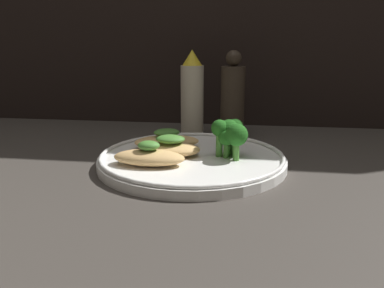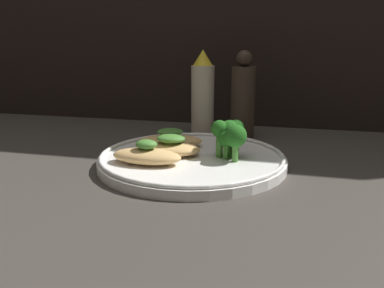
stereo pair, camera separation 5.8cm
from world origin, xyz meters
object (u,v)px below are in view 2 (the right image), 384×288
at_px(broccoli_bunch, 231,135).
at_px(sauce_bottle, 203,95).
at_px(plate, 192,159).
at_px(pepper_grinder, 243,99).

height_order(broccoli_bunch, sauce_bottle, sauce_bottle).
bearing_deg(plate, broccoli_bunch, 5.19).
xyz_separation_m(plate, pepper_grinder, (0.05, 0.21, 0.07)).
bearing_deg(sauce_bottle, pepper_grinder, 0.00).
relative_size(plate, broccoli_bunch, 4.77).
bearing_deg(pepper_grinder, plate, -104.48).
height_order(broccoli_bunch, pepper_grinder, pepper_grinder).
bearing_deg(broccoli_bunch, pepper_grinder, 91.81).
bearing_deg(pepper_grinder, broccoli_bunch, -88.19).
height_order(sauce_bottle, pepper_grinder, same).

